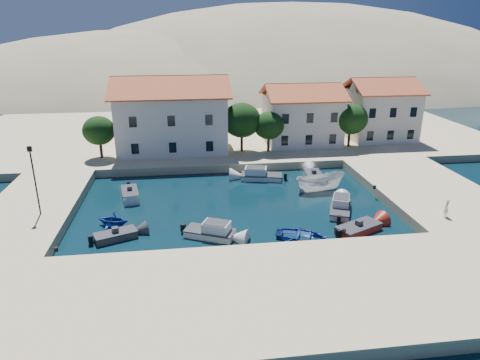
% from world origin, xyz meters
% --- Properties ---
extents(ground, '(400.00, 400.00, 0.00)m').
position_xyz_m(ground, '(0.00, 0.00, 0.00)').
color(ground, black).
rests_on(ground, ground).
extents(quay_south, '(52.00, 12.00, 1.00)m').
position_xyz_m(quay_south, '(0.00, -6.00, 0.50)').
color(quay_south, '#CFBC8D').
rests_on(quay_south, ground).
extents(quay_east, '(11.00, 20.00, 1.00)m').
position_xyz_m(quay_east, '(20.50, 10.00, 0.50)').
color(quay_east, '#CFBC8D').
rests_on(quay_east, ground).
extents(quay_west, '(8.00, 20.00, 1.00)m').
position_xyz_m(quay_west, '(-19.00, 10.00, 0.50)').
color(quay_west, '#CFBC8D').
rests_on(quay_west, ground).
extents(quay_north, '(80.00, 36.00, 1.00)m').
position_xyz_m(quay_north, '(2.00, 38.00, 0.50)').
color(quay_north, '#CFBC8D').
rests_on(quay_north, ground).
extents(hills, '(254.00, 176.00, 99.00)m').
position_xyz_m(hills, '(20.64, 123.62, -23.40)').
color(hills, gray).
rests_on(hills, ground).
extents(building_left, '(14.70, 9.45, 9.70)m').
position_xyz_m(building_left, '(-6.00, 28.00, 5.94)').
color(building_left, silver).
rests_on(building_left, quay_north).
extents(building_mid, '(10.50, 8.40, 8.30)m').
position_xyz_m(building_mid, '(12.00, 29.00, 5.22)').
color(building_mid, silver).
rests_on(building_mid, quay_north).
extents(building_right, '(9.45, 8.40, 8.80)m').
position_xyz_m(building_right, '(24.00, 30.00, 5.47)').
color(building_right, silver).
rests_on(building_right, quay_north).
extents(trees, '(37.30, 5.30, 6.45)m').
position_xyz_m(trees, '(4.51, 25.46, 4.84)').
color(trees, '#382314').
rests_on(trees, quay_north).
extents(lamppost, '(0.35, 0.25, 6.22)m').
position_xyz_m(lamppost, '(-17.50, 8.00, 4.75)').
color(lamppost, black).
rests_on(lamppost, quay_west).
extents(bollards, '(29.36, 9.56, 0.30)m').
position_xyz_m(bollards, '(2.80, 3.87, 1.15)').
color(bollards, black).
rests_on(bollards, ground).
extents(motorboat_grey_sw, '(3.76, 2.71, 1.25)m').
position_xyz_m(motorboat_grey_sw, '(-10.52, 4.19, 0.30)').
color(motorboat_grey_sw, '#313236').
rests_on(motorboat_grey_sw, ground).
extents(cabin_cruiser_south, '(4.58, 3.42, 1.60)m').
position_xyz_m(cabin_cruiser_south, '(-2.68, 3.54, 0.48)').
color(cabin_cruiser_south, silver).
rests_on(cabin_cruiser_south, ground).
extents(rowboat_south, '(5.04, 4.34, 0.88)m').
position_xyz_m(rowboat_south, '(4.87, 2.19, 0.00)').
color(rowboat_south, navy).
rests_on(rowboat_south, ground).
extents(motorboat_red_se, '(4.51, 3.45, 1.25)m').
position_xyz_m(motorboat_red_se, '(10.13, 2.83, 0.29)').
color(motorboat_red_se, maroon).
rests_on(motorboat_red_se, ground).
extents(cabin_cruiser_east, '(3.36, 4.77, 1.60)m').
position_xyz_m(cabin_cruiser_east, '(9.96, 6.87, 0.48)').
color(cabin_cruiser_east, silver).
rests_on(cabin_cruiser_east, ground).
extents(boat_east, '(5.69, 2.71, 2.12)m').
position_xyz_m(boat_east, '(9.76, 12.61, 0.00)').
color(boat_east, silver).
rests_on(boat_east, ground).
extents(motorboat_white_ne, '(2.20, 4.05, 1.25)m').
position_xyz_m(motorboat_white_ne, '(10.27, 16.58, 0.29)').
color(motorboat_white_ne, silver).
rests_on(motorboat_white_ne, ground).
extents(rowboat_west, '(3.47, 3.23, 1.49)m').
position_xyz_m(rowboat_west, '(-11.09, 6.83, 0.00)').
color(rowboat_west, navy).
rests_on(rowboat_west, ground).
extents(motorboat_white_west, '(2.23, 3.89, 1.25)m').
position_xyz_m(motorboat_white_west, '(-10.40, 13.90, 0.30)').
color(motorboat_white_west, silver).
rests_on(motorboat_white_west, ground).
extents(cabin_cruiser_north, '(5.06, 3.00, 1.60)m').
position_xyz_m(cabin_cruiser_north, '(4.16, 17.06, 0.48)').
color(cabin_cruiser_north, silver).
rests_on(cabin_cruiser_north, ground).
extents(pedestrian, '(0.72, 0.65, 1.64)m').
position_xyz_m(pedestrian, '(17.92, 2.67, 1.82)').
color(pedestrian, silver).
rests_on(pedestrian, quay_east).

